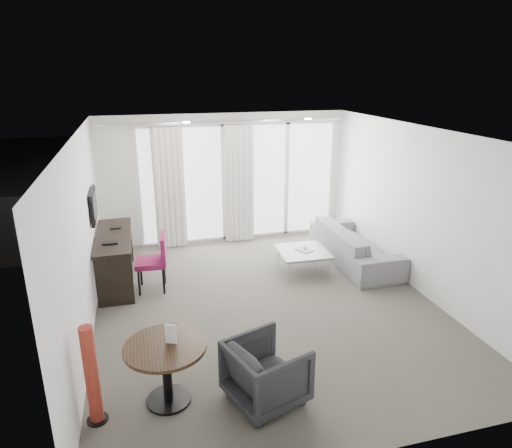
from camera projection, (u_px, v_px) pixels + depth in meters
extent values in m
cube|color=#4D4941|center=(266.00, 304.00, 6.96)|extent=(5.00, 6.00, 0.00)
cube|color=white|center=(268.00, 132.00, 6.13)|extent=(5.00, 6.00, 0.00)
cube|color=silver|center=(83.00, 240.00, 5.93)|extent=(0.00, 6.00, 2.60)
cube|color=silver|center=(419.00, 211.00, 7.16)|extent=(0.00, 6.00, 2.60)
cube|color=silver|center=(368.00, 335.00, 3.80)|extent=(5.00, 0.00, 2.60)
cylinder|color=#FFE0B2|center=(186.00, 122.00, 7.37)|extent=(0.12, 0.12, 0.02)
cylinder|color=#FFE0B2|center=(308.00, 119.00, 7.89)|extent=(0.12, 0.12, 0.02)
cylinder|color=maroon|center=(92.00, 376.00, 4.49)|extent=(0.27, 0.27, 1.09)
imported|color=#242428|center=(266.00, 372.00, 4.85)|extent=(0.96, 0.95, 0.69)
imported|color=slate|center=(354.00, 245.00, 8.42)|extent=(0.89, 2.27, 0.66)
cube|color=#4D4D50|center=(227.00, 218.00, 11.17)|extent=(5.60, 3.00, 0.12)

